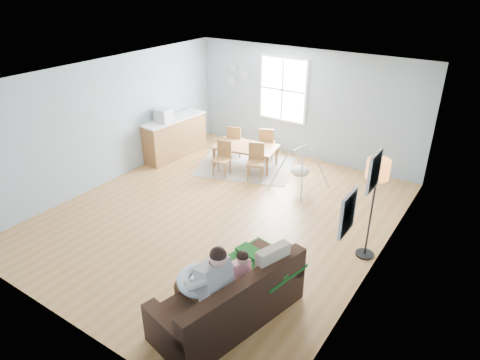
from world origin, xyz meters
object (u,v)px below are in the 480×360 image
Objects in this scene: baby_swing at (300,170)px; chair_se at (256,159)px; sofa at (231,302)px; chair_nw at (235,139)px; floor_lamp at (377,178)px; monitor at (163,115)px; father at (206,282)px; chair_sw at (223,156)px; storage_cube at (231,291)px; counter at (175,137)px; toddler at (238,268)px; chair_ne at (267,142)px; dining_table at (245,156)px.

chair_se is at bearing -174.76° from baby_swing.
chair_nw is at bearing 123.81° from sofa.
floor_lamp is 4.95× the size of monitor.
chair_sw is at bearing 123.35° from father.
storage_cube is 1.48× the size of monitor.
sofa is 5.95m from counter.
monitor reaches higher than toddler.
floor_lamp is at bearing 65.78° from father.
chair_ne is 0.73× the size of baby_swing.
sofa is at bearing -64.32° from chair_ne.
monitor is (-4.48, 3.58, 0.87)m from sofa.
father is 1.70× the size of chair_sw.
chair_nw is at bearing 120.71° from father.
chair_sw reaches higher than storage_cube.
chair_nw is at bearing 41.64° from monitor.
chair_sw is (-2.62, 3.44, 0.22)m from storage_cube.
baby_swing is at bearing 2.00° from counter.
chair_ne is 1.70m from baby_swing.
monitor is (-4.28, 3.85, 0.43)m from father.
chair_ne is (-2.37, 4.79, -0.25)m from toddler.
storage_cube is 0.29× the size of counter.
baby_swing is (3.47, 0.12, -0.08)m from counter.
dining_table is at bearing 144.13° from chair_se.
father is 5.23m from dining_table.
sofa reaches higher than chair_ne.
chair_ne reaches higher than chair_se.
counter is at bearing 140.05° from toddler.
chair_se is at bearing 0.55° from counter.
father is 1.66× the size of chair_se.
baby_swing is at bearing 142.07° from floor_lamp.
father is 3.08m from floor_lamp.
monitor reaches higher than chair_se.
monitor is at bearing 141.36° from sofa.
floor_lamp is at bearing -17.74° from chair_sw.
chair_ne is at bearing 143.60° from floor_lamp.
chair_se is 0.72× the size of baby_swing.
toddler reaches higher than baby_swing.
storage_cube is 0.45× the size of baby_swing.
storage_cube is 4.33m from chair_sw.
floor_lamp reaches higher than toddler.
chair_se is (-1.87, 4.22, -0.27)m from father.
chair_nw is at bearing 162.32° from baby_swing.
chair_nw is at bearing 123.62° from storage_cube.
dining_table is at bearing 121.97° from toddler.
chair_ne is (-2.21, 5.27, -0.27)m from father.
chair_nw is (-3.14, 4.53, -0.27)m from toddler.
father reaches higher than toddler.
chair_sw is (-2.81, 3.70, 0.15)m from sofa.
father is at bearing -108.94° from toddler.
chair_se is 0.99× the size of chair_ne.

